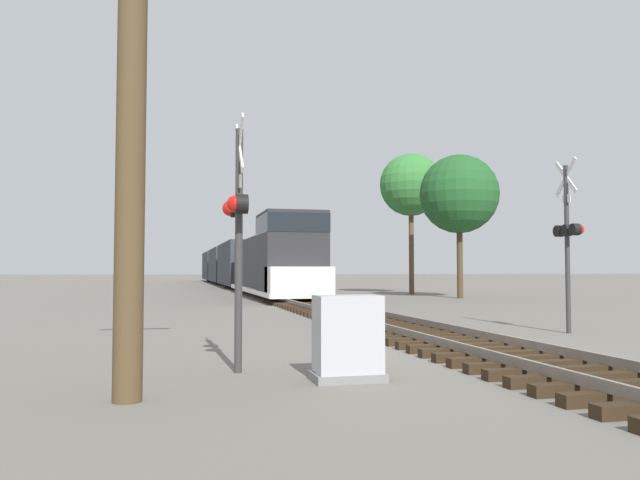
{
  "coord_description": "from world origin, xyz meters",
  "views": [
    {
      "loc": [
        -5.71,
        -10.95,
        1.6
      ],
      "look_at": [
        -0.93,
        9.06,
        2.58
      ],
      "focal_mm": 35.0,
      "sensor_mm": 36.0,
      "label": 1
    }
  ],
  "objects_px": {
    "freight_train": "(234,265)",
    "tree_mid_background": "(411,185)",
    "crossing_signal_near": "(237,220)",
    "utility_pole": "(132,53)",
    "relay_cabinet": "(348,339)",
    "tree_far_right": "(459,194)",
    "crossing_signal_far": "(568,234)"
  },
  "relations": [
    {
      "from": "freight_train",
      "to": "tree_mid_background",
      "type": "relative_size",
      "value": 6.96
    },
    {
      "from": "crossing_signal_near",
      "to": "utility_pole",
      "type": "height_order",
      "value": "utility_pole"
    },
    {
      "from": "relay_cabinet",
      "to": "tree_far_right",
      "type": "distance_m",
      "value": 27.43
    },
    {
      "from": "crossing_signal_near",
      "to": "relay_cabinet",
      "type": "distance_m",
      "value": 2.56
    },
    {
      "from": "tree_far_right",
      "to": "tree_mid_background",
      "type": "xyz_separation_m",
      "value": [
        -0.48,
        6.03,
        1.29
      ]
    },
    {
      "from": "freight_train",
      "to": "crossing_signal_far",
      "type": "relative_size",
      "value": 14.52
    },
    {
      "from": "crossing_signal_far",
      "to": "relay_cabinet",
      "type": "relative_size",
      "value": 3.6
    },
    {
      "from": "tree_far_right",
      "to": "utility_pole",
      "type": "bearing_deg",
      "value": -123.89
    },
    {
      "from": "crossing_signal_far",
      "to": "utility_pole",
      "type": "xyz_separation_m",
      "value": [
        -10.3,
        -5.92,
        1.8
      ]
    },
    {
      "from": "crossing_signal_far",
      "to": "relay_cabinet",
      "type": "height_order",
      "value": "crossing_signal_far"
    },
    {
      "from": "tree_far_right",
      "to": "tree_mid_background",
      "type": "distance_m",
      "value": 6.18
    },
    {
      "from": "crossing_signal_near",
      "to": "crossing_signal_far",
      "type": "bearing_deg",
      "value": 114.18
    },
    {
      "from": "crossing_signal_near",
      "to": "utility_pole",
      "type": "relative_size",
      "value": 0.47
    },
    {
      "from": "relay_cabinet",
      "to": "tree_mid_background",
      "type": "height_order",
      "value": "tree_mid_background"
    },
    {
      "from": "freight_train",
      "to": "utility_pole",
      "type": "height_order",
      "value": "utility_pole"
    },
    {
      "from": "freight_train",
      "to": "crossing_signal_near",
      "type": "bearing_deg",
      "value": -95.47
    },
    {
      "from": "crossing_signal_far",
      "to": "utility_pole",
      "type": "bearing_deg",
      "value": 122.03
    },
    {
      "from": "crossing_signal_far",
      "to": "tree_far_right",
      "type": "relative_size",
      "value": 0.55
    },
    {
      "from": "crossing_signal_far",
      "to": "tree_far_right",
      "type": "xyz_separation_m",
      "value": [
        5.95,
        18.27,
        3.34
      ]
    },
    {
      "from": "relay_cabinet",
      "to": "crossing_signal_far",
      "type": "bearing_deg",
      "value": 35.31
    },
    {
      "from": "relay_cabinet",
      "to": "utility_pole",
      "type": "xyz_separation_m",
      "value": [
        -3.0,
        -0.75,
        3.7
      ]
    },
    {
      "from": "freight_train",
      "to": "tree_mid_background",
      "type": "xyz_separation_m",
      "value": [
        9.55,
        -20.74,
        5.13
      ]
    },
    {
      "from": "crossing_signal_far",
      "to": "relay_cabinet",
      "type": "xyz_separation_m",
      "value": [
        -7.3,
        -5.17,
        -1.9
      ]
    },
    {
      "from": "relay_cabinet",
      "to": "freight_train",
      "type": "bearing_deg",
      "value": 86.33
    },
    {
      "from": "utility_pole",
      "to": "tree_mid_background",
      "type": "height_order",
      "value": "tree_mid_background"
    },
    {
      "from": "utility_pole",
      "to": "tree_mid_background",
      "type": "distance_m",
      "value": 34.2
    },
    {
      "from": "utility_pole",
      "to": "freight_train",
      "type": "bearing_deg",
      "value": 83.05
    },
    {
      "from": "crossing_signal_near",
      "to": "crossing_signal_far",
      "type": "relative_size",
      "value": 0.9
    },
    {
      "from": "crossing_signal_near",
      "to": "tree_far_right",
      "type": "bearing_deg",
      "value": 145.86
    },
    {
      "from": "utility_pole",
      "to": "tree_mid_background",
      "type": "bearing_deg",
      "value": 62.45
    },
    {
      "from": "freight_train",
      "to": "relay_cabinet",
      "type": "bearing_deg",
      "value": -93.67
    },
    {
      "from": "tree_far_right",
      "to": "tree_mid_background",
      "type": "height_order",
      "value": "tree_mid_background"
    }
  ]
}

